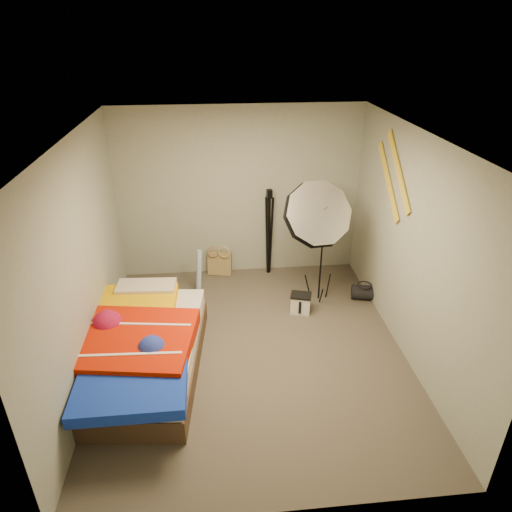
{
  "coord_description": "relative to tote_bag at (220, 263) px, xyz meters",
  "views": [
    {
      "loc": [
        -0.39,
        -4.25,
        3.46
      ],
      "look_at": [
        0.1,
        0.6,
        0.95
      ],
      "focal_mm": 32.0,
      "sensor_mm": 36.0,
      "label": 1
    }
  ],
  "objects": [
    {
      "name": "wrapping_roll",
      "position": [
        -0.3,
        -0.48,
        0.14
      ],
      "size": [
        0.14,
        0.19,
        0.63
      ],
      "primitive_type": "cylinder",
      "rotation": [
        -0.17,
        0.0,
        -0.42
      ],
      "color": "#5B82BD",
      "rests_on": "floor"
    },
    {
      "name": "duffel_bag",
      "position": [
        1.97,
        -0.92,
        -0.08
      ],
      "size": [
        0.37,
        0.28,
        0.21
      ],
      "primitive_type": "cylinder",
      "rotation": [
        0.0,
        1.57,
        -0.24
      ],
      "color": "black",
      "rests_on": "floor"
    },
    {
      "name": "bed",
      "position": [
        -1.01,
        -2.1,
        0.12
      ],
      "size": [
        1.62,
        2.26,
        0.6
      ],
      "color": "#463122",
      "rests_on": "floor"
    },
    {
      "name": "wall_back",
      "position": [
        0.32,
        0.1,
        1.07
      ],
      "size": [
        3.5,
        0.0,
        3.5
      ],
      "primitive_type": "plane",
      "rotation": [
        1.57,
        0.0,
        0.0
      ],
      "color": "gray",
      "rests_on": "floor"
    },
    {
      "name": "camera_tripod",
      "position": [
        0.75,
        -0.03,
        0.59
      ],
      "size": [
        0.08,
        0.08,
        1.34
      ],
      "color": "black",
      "rests_on": "floor"
    },
    {
      "name": "camera_case",
      "position": [
        1.04,
        -1.15,
        -0.05
      ],
      "size": [
        0.29,
        0.24,
        0.25
      ],
      "primitive_type": "cube",
      "rotation": [
        0.0,
        0.0,
        -0.28
      ],
      "color": "silver",
      "rests_on": "floor"
    },
    {
      "name": "wall_stripe_lower",
      "position": [
        2.05,
        -1.05,
        1.57
      ],
      "size": [
        0.02,
        0.91,
        0.78
      ],
      "primitive_type": "cube",
      "rotation": [
        0.7,
        0.0,
        0.0
      ],
      "color": "gold",
      "rests_on": "wall_right"
    },
    {
      "name": "wall_front",
      "position": [
        0.32,
        -3.9,
        1.07
      ],
      "size": [
        3.5,
        0.0,
        3.5
      ],
      "primitive_type": "plane",
      "rotation": [
        -1.57,
        0.0,
        0.0
      ],
      "color": "gray",
      "rests_on": "floor"
    },
    {
      "name": "wall_stripe_upper",
      "position": [
        2.05,
        -1.3,
        1.77
      ],
      "size": [
        0.02,
        0.91,
        0.78
      ],
      "primitive_type": "cube",
      "rotation": [
        0.7,
        0.0,
        0.0
      ],
      "color": "gold",
      "rests_on": "wall_right"
    },
    {
      "name": "photo_umbrella",
      "position": [
        1.22,
        -0.96,
        1.13
      ],
      "size": [
        1.04,
        0.73,
        1.83
      ],
      "color": "black",
      "rests_on": "floor"
    },
    {
      "name": "wall_left",
      "position": [
        -1.43,
        -1.9,
        1.07
      ],
      "size": [
        0.0,
        4.0,
        4.0
      ],
      "primitive_type": "plane",
      "rotation": [
        1.57,
        0.0,
        1.57
      ],
      "color": "gray",
      "rests_on": "floor"
    },
    {
      "name": "wall_right",
      "position": [
        2.07,
        -1.9,
        1.07
      ],
      "size": [
        0.0,
        4.0,
        4.0
      ],
      "primitive_type": "plane",
      "rotation": [
        1.57,
        0.0,
        -1.57
      ],
      "color": "gray",
      "rests_on": "floor"
    },
    {
      "name": "tote_bag",
      "position": [
        0.0,
        0.0,
        0.0
      ],
      "size": [
        0.38,
        0.23,
        0.37
      ],
      "primitive_type": "cube",
      "rotation": [
        -0.14,
        0.0,
        -0.22
      ],
      "color": "#A08955",
      "rests_on": "floor"
    },
    {
      "name": "ceiling",
      "position": [
        0.32,
        -1.9,
        2.32
      ],
      "size": [
        4.0,
        4.0,
        0.0
      ],
      "primitive_type": "plane",
      "rotation": [
        3.14,
        0.0,
        0.0
      ],
      "color": "silver",
      "rests_on": "wall_back"
    },
    {
      "name": "floor",
      "position": [
        0.32,
        -1.9,
        -0.18
      ],
      "size": [
        4.0,
        4.0,
        0.0
      ],
      "primitive_type": "plane",
      "color": "brown",
      "rests_on": "ground"
    }
  ]
}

